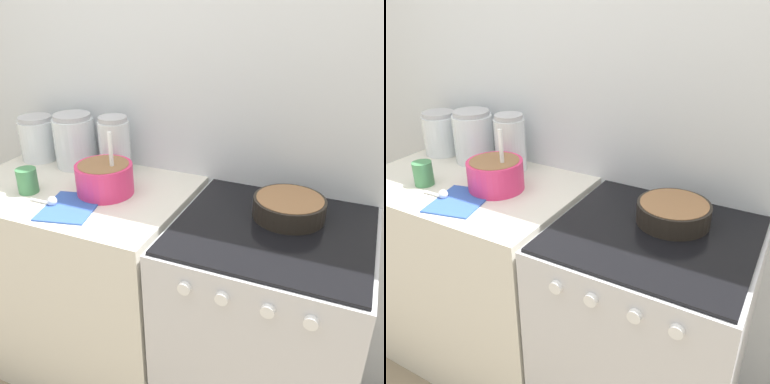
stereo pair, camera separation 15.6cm
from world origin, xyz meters
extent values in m
cube|color=silver|center=(0.00, 0.64, 1.20)|extent=(4.83, 0.05, 2.40)
cube|color=silver|center=(-0.46, 0.31, 0.45)|extent=(0.91, 0.62, 0.90)
cube|color=silver|center=(0.35, 0.31, 0.44)|extent=(0.67, 0.62, 0.89)
cube|color=black|center=(0.35, 0.31, 0.89)|extent=(0.64, 0.59, 0.01)
cylinder|color=white|center=(0.17, -0.01, 0.82)|extent=(0.04, 0.02, 0.04)
cylinder|color=white|center=(0.28, -0.01, 0.82)|extent=(0.04, 0.02, 0.04)
cylinder|color=white|center=(0.42, -0.01, 0.82)|extent=(0.04, 0.02, 0.04)
cylinder|color=white|center=(0.54, -0.01, 0.82)|extent=(0.04, 0.02, 0.04)
cylinder|color=#E0336B|center=(-0.31, 0.32, 0.96)|extent=(0.22, 0.22, 0.12)
cylinder|color=#8C603D|center=(-0.31, 0.32, 0.99)|extent=(0.19, 0.19, 0.07)
cylinder|color=white|center=(-0.27, 0.32, 1.03)|extent=(0.02, 0.02, 0.23)
cylinder|color=black|center=(0.38, 0.40, 0.93)|extent=(0.25, 0.25, 0.07)
cylinder|color=#8C603D|center=(0.38, 0.40, 0.94)|extent=(0.23, 0.23, 0.06)
cylinder|color=silver|center=(-0.80, 0.51, 0.99)|extent=(0.16, 0.16, 0.18)
cylinder|color=silver|center=(-0.80, 0.51, 0.95)|extent=(0.14, 0.14, 0.11)
cylinder|color=#B2B2B7|center=(-0.80, 0.51, 1.09)|extent=(0.14, 0.14, 0.02)
cylinder|color=silver|center=(-0.59, 0.51, 1.00)|extent=(0.18, 0.18, 0.21)
cylinder|color=white|center=(-0.59, 0.51, 0.96)|extent=(0.16, 0.16, 0.13)
cylinder|color=#B2B2B7|center=(-0.59, 0.51, 1.12)|extent=(0.16, 0.16, 0.02)
cylinder|color=silver|center=(-0.38, 0.51, 1.01)|extent=(0.13, 0.13, 0.23)
cylinder|color=olive|center=(-0.38, 0.51, 0.97)|extent=(0.12, 0.12, 0.14)
cylinder|color=#B2B2B7|center=(-0.38, 0.51, 1.13)|extent=(0.12, 0.12, 0.02)
cylinder|color=#3F7F4C|center=(-0.59, 0.20, 0.95)|extent=(0.08, 0.08, 0.10)
cube|color=#3359B2|center=(-0.36, 0.16, 0.90)|extent=(0.23, 0.27, 0.01)
cylinder|color=white|center=(-0.49, 0.15, 0.90)|extent=(0.09, 0.01, 0.01)
sphere|color=white|center=(-0.43, 0.15, 0.92)|extent=(0.04, 0.04, 0.04)
camera|label=1|loc=(0.58, -0.93, 1.62)|focal=40.00mm
camera|label=2|loc=(0.72, -0.87, 1.62)|focal=40.00mm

